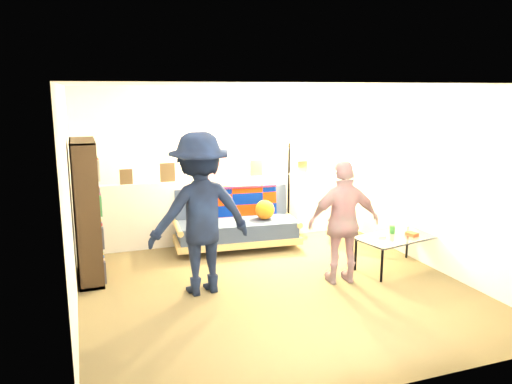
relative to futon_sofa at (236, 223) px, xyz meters
The scene contains 10 objects.
ground 1.48m from the futon_sofa, 92.00° to the right, with size 5.00×5.00×0.00m, color brown.
room_shell 1.62m from the futon_sofa, 92.99° to the right, with size 4.60×5.05×2.45m.
half_wall_ledge 0.40m from the futon_sofa, 97.67° to the left, with size 4.45×0.15×1.00m, color silver.
ledge_decor 0.92m from the futon_sofa, 128.20° to the left, with size 2.97×0.02×0.45m.
futon_sofa is the anchor object (origin of this frame).
bookshelf 2.27m from the futon_sofa, 163.71° to the right, with size 0.29×0.88×1.75m.
coffee_table 2.37m from the futon_sofa, 44.02° to the right, with size 1.17×0.79×0.56m.
floor_lamp 1.24m from the futon_sofa, 11.34° to the left, with size 0.32×0.30×1.60m.
person_left 1.83m from the futon_sofa, 121.15° to the right, with size 1.22×0.70×1.88m, color black.
person_right 2.01m from the futon_sofa, 65.84° to the right, with size 0.89×0.37×1.52m, color pink.
Camera 1 is at (-2.13, -5.53, 2.36)m, focal length 35.00 mm.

